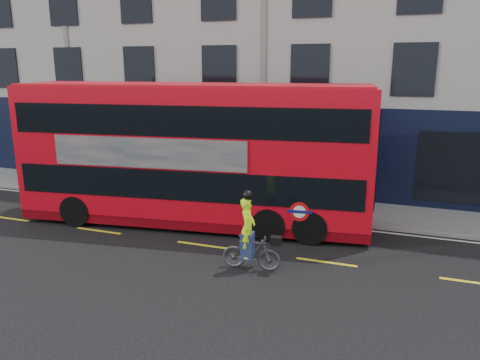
% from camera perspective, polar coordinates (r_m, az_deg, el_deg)
% --- Properties ---
extents(ground, '(120.00, 120.00, 0.00)m').
position_cam_1_polar(ground, '(14.09, -7.08, -10.04)').
color(ground, black).
rests_on(ground, ground).
extents(pavement, '(60.00, 3.00, 0.12)m').
position_cam_1_polar(pavement, '(19.72, 1.38, -2.68)').
color(pavement, gray).
rests_on(pavement, ground).
extents(kerb, '(60.00, 0.12, 0.13)m').
position_cam_1_polar(kerb, '(18.37, -0.09, -3.93)').
color(kerb, gray).
rests_on(kerb, ground).
extents(building_terrace, '(50.00, 10.07, 15.00)m').
position_cam_1_polar(building_terrace, '(25.17, 6.33, 17.95)').
color(building_terrace, '#A1A098').
rests_on(building_terrace, ground).
extents(road_edge_line, '(58.00, 0.10, 0.01)m').
position_cam_1_polar(road_edge_line, '(18.12, -0.42, -4.38)').
color(road_edge_line, silver).
rests_on(road_edge_line, ground).
extents(lane_dashes, '(58.00, 0.12, 0.01)m').
position_cam_1_polar(lane_dashes, '(15.33, -4.55, -7.92)').
color(lane_dashes, yellow).
rests_on(lane_dashes, ground).
extents(bus, '(12.75, 4.39, 5.05)m').
position_cam_1_polar(bus, '(16.82, -5.54, 3.21)').
color(bus, red).
rests_on(bus, ground).
extents(cyclist, '(1.73, 0.66, 2.33)m').
position_cam_1_polar(cyclist, '(13.33, 1.24, -7.70)').
color(cyclist, '#4A4C4F').
rests_on(cyclist, ground).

